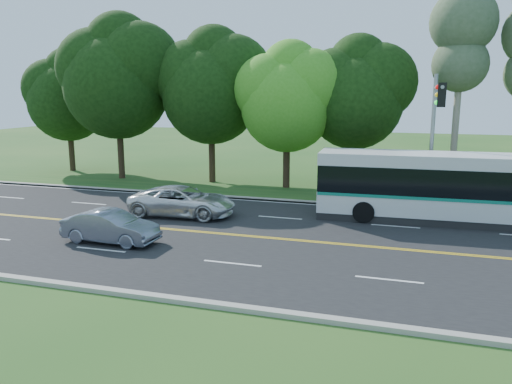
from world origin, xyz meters
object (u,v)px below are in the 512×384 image
(transit_bus, at_px, (451,189))
(traffic_signal, at_px, (435,123))
(suv, at_px, (183,201))
(sedan, at_px, (111,227))

(transit_bus, bearing_deg, traffic_signal, 159.06)
(traffic_signal, relative_size, suv, 1.33)
(transit_bus, bearing_deg, sedan, -152.61)
(traffic_signal, xyz_separation_m, sedan, (-12.64, -7.93, -3.99))
(traffic_signal, distance_m, suv, 12.75)
(sedan, height_order, suv, suv)
(traffic_signal, xyz_separation_m, suv, (-11.78, -2.88, -3.92))
(transit_bus, relative_size, suv, 2.37)
(traffic_signal, bearing_deg, suv, -166.27)
(transit_bus, xyz_separation_m, sedan, (-13.58, -7.61, -0.95))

